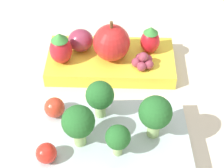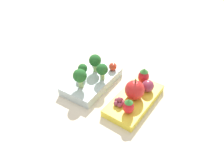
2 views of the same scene
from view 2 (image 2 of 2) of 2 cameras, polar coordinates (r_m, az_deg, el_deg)
ground_plane at (r=0.60m, az=0.63°, el=-2.47°), size 4.00×4.00×0.00m
bento_box_savoury at (r=0.62m, az=-5.83°, el=0.64°), size 0.19×0.12×0.03m
bento_box_fruit at (r=0.57m, az=6.44°, el=-4.57°), size 0.20×0.11×0.02m
broccoli_floret_0 at (r=0.57m, az=-9.15°, el=2.17°), size 0.04×0.04×0.06m
broccoli_floret_1 at (r=0.59m, az=-2.83°, el=4.04°), size 0.03×0.03×0.05m
broccoli_floret_2 at (r=0.63m, az=-4.86°, el=6.54°), size 0.04×0.04×0.06m
broccoli_floret_3 at (r=0.61m, az=-8.38°, el=4.30°), size 0.03×0.03×0.04m
cherry_tomato_0 at (r=0.64m, az=0.22°, el=4.98°), size 0.03×0.03×0.03m
cherry_tomato_1 at (r=0.68m, az=-4.48°, el=6.76°), size 0.02×0.02×0.02m
apple at (r=0.54m, az=6.49°, el=-1.69°), size 0.05×0.05×0.06m
strawberry_0 at (r=0.50m, az=4.73°, el=-6.37°), size 0.03×0.03×0.04m
strawberry_1 at (r=0.60m, az=9.01°, el=2.29°), size 0.03×0.03×0.05m
plum at (r=0.58m, az=10.20°, el=-0.55°), size 0.04×0.03×0.03m
grape_cluster at (r=0.53m, az=2.11°, el=-5.13°), size 0.03×0.03×0.02m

